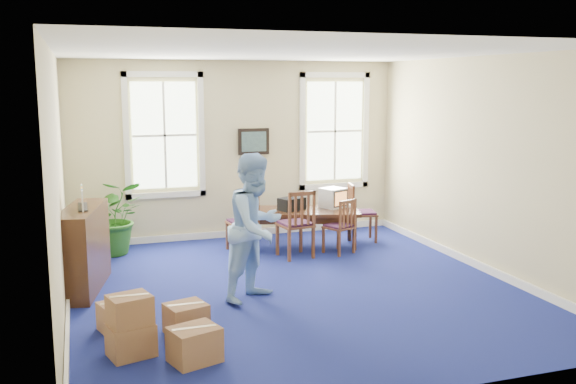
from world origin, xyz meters
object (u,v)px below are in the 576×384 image
object	(u,v)px
potted_plant	(114,217)
man	(256,227)
crt_tv	(333,198)
credenza	(83,247)
chair_near_left	(295,223)
conference_table	(304,228)
cardboard_boxes	(146,319)

from	to	relation	value
potted_plant	man	bearing A→B (deg)	-60.59
crt_tv	credenza	world-z (taller)	credenza
potted_plant	chair_near_left	bearing A→B (deg)	-21.92
chair_near_left	potted_plant	world-z (taller)	potted_plant
conference_table	chair_near_left	bearing A→B (deg)	-104.31
conference_table	cardboard_boxes	distance (m)	4.78
conference_table	credenza	bearing A→B (deg)	-143.61
chair_near_left	cardboard_boxes	distance (m)	4.05
conference_table	man	world-z (taller)	man
credenza	cardboard_boxes	distance (m)	2.43
credenza	conference_table	bearing A→B (deg)	32.78
cardboard_boxes	crt_tv	bearing A→B (deg)	45.55
chair_near_left	credenza	size ratio (longest dim) A/B	0.74
conference_table	potted_plant	xyz separation A→B (m)	(-3.16, 0.48, 0.31)
conference_table	chair_near_left	xyz separation A→B (m)	(-0.38, -0.64, 0.24)
crt_tv	cardboard_boxes	distance (m)	5.21
credenza	cardboard_boxes	xyz separation A→B (m)	(0.59, -2.34, -0.25)
credenza	potted_plant	distance (m)	1.86
chair_near_left	man	bearing A→B (deg)	48.86
chair_near_left	cardboard_boxes	size ratio (longest dim) A/B	0.93
crt_tv	credenza	size ratio (longest dim) A/B	0.27
crt_tv	man	bearing A→B (deg)	-154.43
man	credenza	bearing A→B (deg)	117.13
man	potted_plant	xyz separation A→B (m)	(-1.63, 2.89, -0.34)
conference_table	potted_plant	distance (m)	3.21
conference_table	crt_tv	xyz separation A→B (m)	(0.55, 0.04, 0.49)
credenza	cardboard_boxes	size ratio (longest dim) A/B	1.26
conference_table	cardboard_boxes	world-z (taller)	cardboard_boxes
man	credenza	world-z (taller)	man
crt_tv	potted_plant	bearing A→B (deg)	149.16
man	credenza	size ratio (longest dim) A/B	1.27
credenza	chair_near_left	bearing A→B (deg)	24.69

